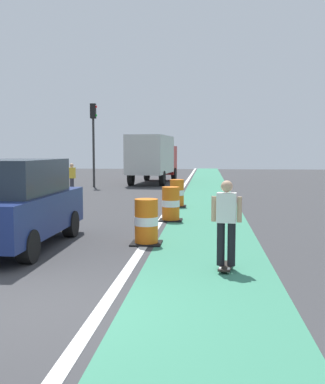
{
  "coord_description": "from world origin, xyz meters",
  "views": [
    {
      "loc": [
        2.37,
        -6.12,
        2.24
      ],
      "look_at": [
        1.14,
        6.47,
        1.1
      ],
      "focal_mm": 43.0,
      "sensor_mm": 36.0,
      "label": 1
    }
  ],
  "objects_px": {
    "pedestrian_crossing": "(72,178)",
    "traffic_barrel_back": "(177,193)",
    "traffic_barrel_front": "(146,222)",
    "skateboarder_on_lane": "(226,222)",
    "parked_suv_nearest": "(17,203)",
    "traffic_barrel_mid": "(171,204)",
    "traffic_light_corner": "(93,130)",
    "delivery_truck_down_block": "(153,156)"
  },
  "relations": [
    {
      "from": "traffic_barrel_front",
      "to": "traffic_light_corner",
      "type": "bearing_deg",
      "value": 108.0
    },
    {
      "from": "parked_suv_nearest",
      "to": "traffic_barrel_mid",
      "type": "distance_m",
      "value": 5.48
    },
    {
      "from": "traffic_barrel_mid",
      "to": "traffic_light_corner",
      "type": "relative_size",
      "value": 0.21
    },
    {
      "from": "traffic_barrel_mid",
      "to": "parked_suv_nearest",
      "type": "bearing_deg",
      "value": -126.01
    },
    {
      "from": "traffic_barrel_front",
      "to": "parked_suv_nearest",
      "type": "bearing_deg",
      "value": -166.84
    },
    {
      "from": "traffic_barrel_front",
      "to": "traffic_light_corner",
      "type": "xyz_separation_m",
      "value": [
        -5.52,
        17.0,
        2.97
      ]
    },
    {
      "from": "parked_suv_nearest",
      "to": "traffic_barrel_mid",
      "type": "bearing_deg",
      "value": 53.99
    },
    {
      "from": "pedestrian_crossing",
      "to": "traffic_light_corner",
      "type": "bearing_deg",
      "value": 92.2
    },
    {
      "from": "traffic_barrel_mid",
      "to": "traffic_light_corner",
      "type": "distance_m",
      "value": 14.79
    },
    {
      "from": "delivery_truck_down_block",
      "to": "skateboarder_on_lane",
      "type": "bearing_deg",
      "value": -79.87
    },
    {
      "from": "parked_suv_nearest",
      "to": "traffic_light_corner",
      "type": "xyz_separation_m",
      "value": [
        -2.61,
        17.68,
        2.47
      ]
    },
    {
      "from": "parked_suv_nearest",
      "to": "pedestrian_crossing",
      "type": "relative_size",
      "value": 2.86
    },
    {
      "from": "traffic_barrel_front",
      "to": "pedestrian_crossing",
      "type": "bearing_deg",
      "value": 114.55
    },
    {
      "from": "traffic_barrel_front",
      "to": "traffic_light_corner",
      "type": "distance_m",
      "value": 18.12
    },
    {
      "from": "delivery_truck_down_block",
      "to": "pedestrian_crossing",
      "type": "height_order",
      "value": "delivery_truck_down_block"
    },
    {
      "from": "traffic_barrel_back",
      "to": "traffic_light_corner",
      "type": "height_order",
      "value": "traffic_light_corner"
    },
    {
      "from": "traffic_barrel_mid",
      "to": "traffic_light_corner",
      "type": "height_order",
      "value": "traffic_light_corner"
    },
    {
      "from": "skateboarder_on_lane",
      "to": "traffic_barrel_front",
      "type": "relative_size",
      "value": 1.55
    },
    {
      "from": "skateboarder_on_lane",
      "to": "traffic_barrel_back",
      "type": "relative_size",
      "value": 1.55
    },
    {
      "from": "traffic_barrel_mid",
      "to": "delivery_truck_down_block",
      "type": "height_order",
      "value": "delivery_truck_down_block"
    },
    {
      "from": "traffic_barrel_mid",
      "to": "delivery_truck_down_block",
      "type": "relative_size",
      "value": 0.14
    },
    {
      "from": "skateboarder_on_lane",
      "to": "traffic_barrel_back",
      "type": "height_order",
      "value": "skateboarder_on_lane"
    },
    {
      "from": "traffic_barrel_mid",
      "to": "skateboarder_on_lane",
      "type": "bearing_deg",
      "value": -75.67
    },
    {
      "from": "skateboarder_on_lane",
      "to": "parked_suv_nearest",
      "type": "xyz_separation_m",
      "value": [
        -4.72,
        1.53,
        0.12
      ]
    },
    {
      "from": "traffic_light_corner",
      "to": "traffic_barrel_back",
      "type": "bearing_deg",
      "value": -58.83
    },
    {
      "from": "parked_suv_nearest",
      "to": "delivery_truck_down_block",
      "type": "height_order",
      "value": "delivery_truck_down_block"
    },
    {
      "from": "traffic_barrel_front",
      "to": "traffic_barrel_mid",
      "type": "distance_m",
      "value": 3.74
    },
    {
      "from": "traffic_barrel_front",
      "to": "pedestrian_crossing",
      "type": "height_order",
      "value": "pedestrian_crossing"
    },
    {
      "from": "traffic_barrel_front",
      "to": "traffic_barrel_mid",
      "type": "xyz_separation_m",
      "value": [
        0.29,
        3.73,
        0.0
      ]
    },
    {
      "from": "traffic_barrel_mid",
      "to": "delivery_truck_down_block",
      "type": "xyz_separation_m",
      "value": [
        -2.56,
        16.85,
        1.31
      ]
    },
    {
      "from": "skateboarder_on_lane",
      "to": "traffic_barrel_front",
      "type": "xyz_separation_m",
      "value": [
        -1.81,
        2.21,
        -0.38
      ]
    },
    {
      "from": "skateboarder_on_lane",
      "to": "traffic_light_corner",
      "type": "distance_m",
      "value": 20.73
    },
    {
      "from": "pedestrian_crossing",
      "to": "traffic_barrel_back",
      "type": "bearing_deg",
      "value": -36.86
    },
    {
      "from": "skateboarder_on_lane",
      "to": "delivery_truck_down_block",
      "type": "bearing_deg",
      "value": 100.13
    },
    {
      "from": "delivery_truck_down_block",
      "to": "pedestrian_crossing",
      "type": "xyz_separation_m",
      "value": [
        -3.05,
        -8.94,
        -0.98
      ]
    },
    {
      "from": "traffic_barrel_front",
      "to": "skateboarder_on_lane",
      "type": "bearing_deg",
      "value": -50.75
    },
    {
      "from": "parked_suv_nearest",
      "to": "traffic_barrel_front",
      "type": "distance_m",
      "value": 3.04
    },
    {
      "from": "traffic_light_corner",
      "to": "pedestrian_crossing",
      "type": "distance_m",
      "value": 5.98
    },
    {
      "from": "skateboarder_on_lane",
      "to": "traffic_barrel_mid",
      "type": "relative_size",
      "value": 1.55
    },
    {
      "from": "traffic_barrel_back",
      "to": "delivery_truck_down_block",
      "type": "height_order",
      "value": "delivery_truck_down_block"
    },
    {
      "from": "delivery_truck_down_block",
      "to": "pedestrian_crossing",
      "type": "relative_size",
      "value": 4.81
    },
    {
      "from": "skateboarder_on_lane",
      "to": "traffic_barrel_back",
      "type": "xyz_separation_m",
      "value": [
        -1.57,
        9.69,
        -0.38
      ]
    }
  ]
}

